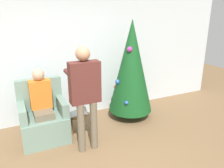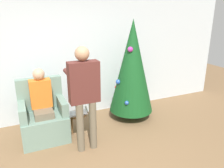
{
  "view_description": "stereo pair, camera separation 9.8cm",
  "coord_description": "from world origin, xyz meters",
  "px_view_note": "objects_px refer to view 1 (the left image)",
  "views": [
    {
      "loc": [
        -1.01,
        -2.21,
        2.19
      ],
      "look_at": [
        0.61,
        1.21,
        0.95
      ],
      "focal_mm": 35.0,
      "sensor_mm": 36.0,
      "label": 1
    },
    {
      "loc": [
        -0.92,
        -2.25,
        2.19
      ],
      "look_at": [
        0.61,
        1.21,
        0.95
      ],
      "focal_mm": 35.0,
      "sensor_mm": 36.0,
      "label": 2
    }
  ],
  "objects_px": {
    "side_stool": "(78,118)",
    "person_standing": "(85,90)",
    "christmas_tree": "(131,67)",
    "person_seated": "(42,102)",
    "armchair": "(43,119)"
  },
  "relations": [
    {
      "from": "side_stool",
      "to": "person_standing",
      "type": "bearing_deg",
      "value": -88.15
    },
    {
      "from": "christmas_tree",
      "to": "person_standing",
      "type": "relative_size",
      "value": 1.22
    },
    {
      "from": "person_seated",
      "to": "side_stool",
      "type": "xyz_separation_m",
      "value": [
        0.59,
        -0.13,
        -0.37
      ]
    },
    {
      "from": "christmas_tree",
      "to": "person_seated",
      "type": "distance_m",
      "value": 1.9
    },
    {
      "from": "armchair",
      "to": "person_standing",
      "type": "relative_size",
      "value": 0.63
    },
    {
      "from": "christmas_tree",
      "to": "person_standing",
      "type": "xyz_separation_m",
      "value": [
        -1.24,
        -0.71,
        -0.09
      ]
    },
    {
      "from": "person_seated",
      "to": "person_standing",
      "type": "xyz_separation_m",
      "value": [
        0.6,
        -0.58,
        0.33
      ]
    },
    {
      "from": "armchair",
      "to": "person_standing",
      "type": "bearing_deg",
      "value": -45.4
    },
    {
      "from": "christmas_tree",
      "to": "side_stool",
      "type": "distance_m",
      "value": 1.51
    },
    {
      "from": "christmas_tree",
      "to": "person_seated",
      "type": "xyz_separation_m",
      "value": [
        -1.85,
        -0.13,
        -0.41
      ]
    },
    {
      "from": "christmas_tree",
      "to": "person_standing",
      "type": "height_order",
      "value": "christmas_tree"
    },
    {
      "from": "christmas_tree",
      "to": "armchair",
      "type": "distance_m",
      "value": 2.0
    },
    {
      "from": "person_seated",
      "to": "person_standing",
      "type": "relative_size",
      "value": 0.75
    },
    {
      "from": "armchair",
      "to": "person_seated",
      "type": "distance_m",
      "value": 0.35
    },
    {
      "from": "armchair",
      "to": "side_stool",
      "type": "bearing_deg",
      "value": -15.33
    }
  ]
}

